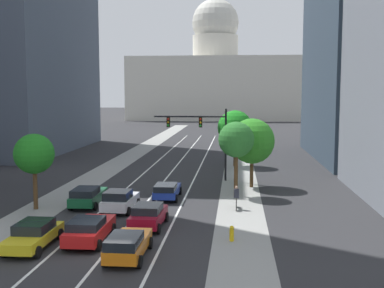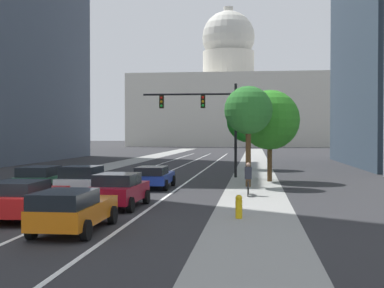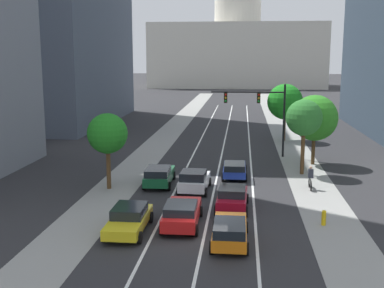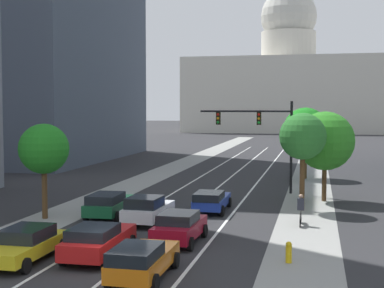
{
  "view_description": "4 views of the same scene",
  "coord_description": "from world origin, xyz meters",
  "px_view_note": "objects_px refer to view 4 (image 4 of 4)",
  "views": [
    {
      "loc": [
        6.88,
        -24.29,
        8.52
      ],
      "look_at": [
        2.64,
        21.83,
        3.55
      ],
      "focal_mm": 45.28,
      "sensor_mm": 36.0,
      "label": 1
    },
    {
      "loc": [
        7.26,
        -17.18,
        3.19
      ],
      "look_at": [
        2.44,
        23.5,
        2.45
      ],
      "focal_mm": 49.51,
      "sensor_mm": 36.0,
      "label": 2
    },
    {
      "loc": [
        1.91,
        -24.34,
        9.59
      ],
      "look_at": [
        -2.24,
        15.67,
        2.24
      ],
      "focal_mm": 45.42,
      "sensor_mm": 36.0,
      "label": 3
    },
    {
      "loc": [
        7.76,
        -20.48,
        6.49
      ],
      "look_at": [
        -0.6,
        16.88,
        3.97
      ],
      "focal_mm": 52.47,
      "sensor_mm": 36.0,
      "label": 4
    }
  ],
  "objects_px": {
    "fire_hydrant": "(289,252)",
    "street_tree_near_left": "(44,149)",
    "car_red": "(98,240)",
    "street_tree_far_right": "(303,137)",
    "traffic_signal_mast": "(263,130)",
    "street_tree_mid_right": "(306,130)",
    "car_yellow": "(25,244)",
    "car_blue": "(211,200)",
    "car_crimson": "(179,227)",
    "capitol_building": "(288,86)",
    "car_white": "(148,209)",
    "car_orange": "(142,260)",
    "car_green": "(109,204)",
    "street_tree_near_right": "(325,141)",
    "cyclist": "(301,210)"
  },
  "relations": [
    {
      "from": "capitol_building",
      "to": "car_blue",
      "type": "height_order",
      "value": "capitol_building"
    },
    {
      "from": "car_crimson",
      "to": "street_tree_near_right",
      "type": "xyz_separation_m",
      "value": [
        6.89,
        13.74,
        3.38
      ]
    },
    {
      "from": "street_tree_far_right",
      "to": "street_tree_near_right",
      "type": "relative_size",
      "value": 0.99
    },
    {
      "from": "car_blue",
      "to": "street_tree_near_right",
      "type": "height_order",
      "value": "street_tree_near_right"
    },
    {
      "from": "car_orange",
      "to": "street_tree_near_left",
      "type": "distance_m",
      "value": 13.79
    },
    {
      "from": "car_blue",
      "to": "car_orange",
      "type": "relative_size",
      "value": 1.01
    },
    {
      "from": "car_blue",
      "to": "car_green",
      "type": "bearing_deg",
      "value": 117.3
    },
    {
      "from": "car_white",
      "to": "car_orange",
      "type": "distance_m",
      "value": 10.15
    },
    {
      "from": "car_green",
      "to": "car_blue",
      "type": "bearing_deg",
      "value": -63.86
    },
    {
      "from": "car_white",
      "to": "car_yellow",
      "type": "bearing_deg",
      "value": 163.85
    },
    {
      "from": "fire_hydrant",
      "to": "cyclist",
      "type": "height_order",
      "value": "cyclist"
    },
    {
      "from": "car_orange",
      "to": "street_tree_near_right",
      "type": "bearing_deg",
      "value": -19.52
    },
    {
      "from": "street_tree_near_right",
      "to": "car_blue",
      "type": "bearing_deg",
      "value": -141.18
    },
    {
      "from": "car_blue",
      "to": "car_green",
      "type": "height_order",
      "value": "car_green"
    },
    {
      "from": "car_orange",
      "to": "car_blue",
      "type": "bearing_deg",
      "value": -0.16
    },
    {
      "from": "car_white",
      "to": "street_tree_mid_right",
      "type": "distance_m",
      "value": 23.8
    },
    {
      "from": "car_green",
      "to": "capitol_building",
      "type": "bearing_deg",
      "value": -3.73
    },
    {
      "from": "fire_hydrant",
      "to": "cyclist",
      "type": "bearing_deg",
      "value": 88.06
    },
    {
      "from": "car_yellow",
      "to": "street_tree_far_right",
      "type": "bearing_deg",
      "value": -37.85
    },
    {
      "from": "car_crimson",
      "to": "traffic_signal_mast",
      "type": "bearing_deg",
      "value": -6.29
    },
    {
      "from": "capitol_building",
      "to": "traffic_signal_mast",
      "type": "distance_m",
      "value": 108.75
    },
    {
      "from": "car_blue",
      "to": "fire_hydrant",
      "type": "xyz_separation_m",
      "value": [
        5.28,
        -10.57,
        -0.26
      ]
    },
    {
      "from": "car_orange",
      "to": "car_crimson",
      "type": "bearing_deg",
      "value": -0.13
    },
    {
      "from": "cyclist",
      "to": "street_tree_near_right",
      "type": "height_order",
      "value": "street_tree_near_right"
    },
    {
      "from": "street_tree_far_right",
      "to": "car_red",
      "type": "bearing_deg",
      "value": -121.98
    },
    {
      "from": "street_tree_near_left",
      "to": "street_tree_far_right",
      "type": "xyz_separation_m",
      "value": [
        14.56,
        5.92,
        0.57
      ]
    },
    {
      "from": "car_yellow",
      "to": "street_tree_mid_right",
      "type": "bearing_deg",
      "value": -20.03
    },
    {
      "from": "traffic_signal_mast",
      "to": "street_tree_near_left",
      "type": "bearing_deg",
      "value": -131.86
    },
    {
      "from": "capitol_building",
      "to": "cyclist",
      "type": "distance_m",
      "value": 120.6
    },
    {
      "from": "car_red",
      "to": "car_white",
      "type": "distance_m",
      "value": 7.24
    },
    {
      "from": "car_blue",
      "to": "traffic_signal_mast",
      "type": "bearing_deg",
      "value": -15.97
    },
    {
      "from": "car_orange",
      "to": "capitol_building",
      "type": "bearing_deg",
      "value": 0.46
    },
    {
      "from": "capitol_building",
      "to": "street_tree_mid_right",
      "type": "height_order",
      "value": "capitol_building"
    },
    {
      "from": "car_white",
      "to": "street_tree_near_right",
      "type": "height_order",
      "value": "street_tree_near_right"
    },
    {
      "from": "car_yellow",
      "to": "street_tree_near_left",
      "type": "distance_m",
      "value": 9.76
    },
    {
      "from": "capitol_building",
      "to": "street_tree_near_left",
      "type": "relative_size",
      "value": 9.42
    },
    {
      "from": "car_yellow",
      "to": "street_tree_near_left",
      "type": "xyz_separation_m",
      "value": [
        -3.49,
        8.49,
        3.32
      ]
    },
    {
      "from": "car_yellow",
      "to": "car_blue",
      "type": "relative_size",
      "value": 1.06
    },
    {
      "from": "fire_hydrant",
      "to": "street_tree_mid_right",
      "type": "bearing_deg",
      "value": 89.9
    },
    {
      "from": "street_tree_near_left",
      "to": "street_tree_near_right",
      "type": "height_order",
      "value": "street_tree_near_right"
    },
    {
      "from": "car_blue",
      "to": "street_tree_mid_right",
      "type": "height_order",
      "value": "street_tree_mid_right"
    },
    {
      "from": "car_crimson",
      "to": "car_blue",
      "type": "xyz_separation_m",
      "value": [
        0.0,
        8.2,
        -0.06
      ]
    },
    {
      "from": "car_yellow",
      "to": "street_tree_near_left",
      "type": "relative_size",
      "value": 0.86
    },
    {
      "from": "car_yellow",
      "to": "car_blue",
      "type": "xyz_separation_m",
      "value": [
        5.58,
        12.7,
        -0.02
      ]
    },
    {
      "from": "car_blue",
      "to": "car_yellow",
      "type": "bearing_deg",
      "value": 155.71
    },
    {
      "from": "traffic_signal_mast",
      "to": "street_tree_mid_right",
      "type": "bearing_deg",
      "value": 72.15
    },
    {
      "from": "car_red",
      "to": "car_yellow",
      "type": "height_order",
      "value": "car_red"
    },
    {
      "from": "fire_hydrant",
      "to": "street_tree_near_left",
      "type": "distance_m",
      "value": 16.1
    },
    {
      "from": "street_tree_mid_right",
      "to": "street_tree_near_right",
      "type": "relative_size",
      "value": 1.04
    },
    {
      "from": "car_red",
      "to": "street_tree_far_right",
      "type": "distance_m",
      "value": 16.09
    }
  ]
}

